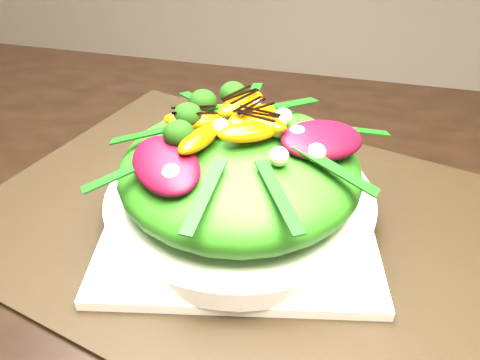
% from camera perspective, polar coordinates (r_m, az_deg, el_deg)
% --- Properties ---
extents(dining_table, '(1.60, 0.90, 0.75)m').
position_cam_1_polar(dining_table, '(0.53, -17.62, -8.42)').
color(dining_table, black).
rests_on(dining_table, floor).
extents(placemat, '(0.59, 0.51, 0.00)m').
position_cam_1_polar(placemat, '(0.51, 0.00, -4.20)').
color(placemat, black).
rests_on(placemat, dining_table).
extents(plate_base, '(0.30, 0.30, 0.01)m').
position_cam_1_polar(plate_base, '(0.51, 0.00, -3.60)').
color(plate_base, white).
rests_on(plate_base, placemat).
extents(salad_bowl, '(0.33, 0.33, 0.02)m').
position_cam_1_polar(salad_bowl, '(0.50, 0.00, -2.30)').
color(salad_bowl, silver).
rests_on(salad_bowl, plate_base).
extents(lettuce_mound, '(0.29, 0.29, 0.08)m').
position_cam_1_polar(lettuce_mound, '(0.48, 0.00, 1.18)').
color(lettuce_mound, '#2D7716').
rests_on(lettuce_mound, salad_bowl).
extents(radicchio_leaf, '(0.10, 0.09, 0.02)m').
position_cam_1_polar(radicchio_leaf, '(0.46, 9.23, 4.48)').
color(radicchio_leaf, '#450717').
rests_on(radicchio_leaf, lettuce_mound).
extents(orange_segment, '(0.06, 0.05, 0.01)m').
position_cam_1_polar(orange_segment, '(0.46, 0.54, 6.65)').
color(orange_segment, '#C65A03').
rests_on(orange_segment, lettuce_mound).
extents(broccoli_floret, '(0.05, 0.05, 0.04)m').
position_cam_1_polar(broccoli_floret, '(0.49, -5.89, 8.76)').
color(broccoli_floret, black).
rests_on(broccoli_floret, lettuce_mound).
extents(macadamia_nut, '(0.02, 0.02, 0.02)m').
position_cam_1_polar(macadamia_nut, '(0.41, 1.11, 1.50)').
color(macadamia_nut, beige).
rests_on(macadamia_nut, lettuce_mound).
extents(balsamic_drizzle, '(0.04, 0.02, 0.00)m').
position_cam_1_polar(balsamic_drizzle, '(0.46, 0.55, 7.50)').
color(balsamic_drizzle, black).
rests_on(balsamic_drizzle, orange_segment).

